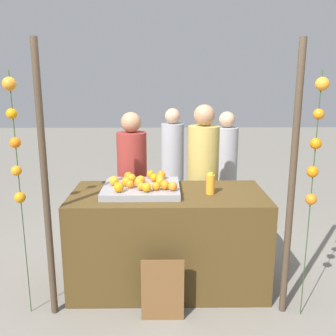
% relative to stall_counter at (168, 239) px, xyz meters
% --- Properties ---
extents(ground_plane, '(24.00, 24.00, 0.00)m').
position_rel_stall_counter_xyz_m(ground_plane, '(0.00, 0.00, -0.46)').
color(ground_plane, gray).
extents(stall_counter, '(1.80, 0.85, 0.92)m').
position_rel_stall_counter_xyz_m(stall_counter, '(0.00, 0.00, 0.00)').
color(stall_counter, '#4C3819').
rests_on(stall_counter, ground_plane).
extents(orange_tray, '(0.70, 0.63, 0.06)m').
position_rel_stall_counter_xyz_m(orange_tray, '(-0.25, 0.04, 0.49)').
color(orange_tray, gray).
rests_on(orange_tray, stall_counter).
extents(orange_0, '(0.08, 0.08, 0.08)m').
position_rel_stall_counter_xyz_m(orange_0, '(-0.06, 0.27, 0.56)').
color(orange_0, orange).
rests_on(orange_0, orange_tray).
extents(orange_1, '(0.07, 0.07, 0.07)m').
position_rel_stall_counter_xyz_m(orange_1, '(-0.35, -0.04, 0.56)').
color(orange_1, orange).
rests_on(orange_1, orange_tray).
extents(orange_2, '(0.08, 0.08, 0.08)m').
position_rel_stall_counter_xyz_m(orange_2, '(-0.14, 0.18, 0.56)').
color(orange_2, orange).
rests_on(orange_2, orange_tray).
extents(orange_3, '(0.09, 0.09, 0.09)m').
position_rel_stall_counter_xyz_m(orange_3, '(-0.44, -0.17, 0.57)').
color(orange_3, orange).
rests_on(orange_3, orange_tray).
extents(orange_4, '(0.08, 0.08, 0.08)m').
position_rel_stall_counter_xyz_m(orange_4, '(0.04, -0.13, 0.56)').
color(orange_4, orange).
rests_on(orange_4, orange_tray).
extents(orange_5, '(0.09, 0.09, 0.09)m').
position_rel_stall_counter_xyz_m(orange_5, '(-0.51, 0.04, 0.57)').
color(orange_5, orange).
rests_on(orange_5, orange_tray).
extents(orange_6, '(0.09, 0.09, 0.09)m').
position_rel_stall_counter_xyz_m(orange_6, '(-0.38, 0.02, 0.56)').
color(orange_6, orange).
rests_on(orange_6, orange_tray).
extents(orange_7, '(0.08, 0.08, 0.08)m').
position_rel_stall_counter_xyz_m(orange_7, '(-0.35, 0.14, 0.56)').
color(orange_7, orange).
rests_on(orange_7, orange_tray).
extents(orange_8, '(0.08, 0.08, 0.08)m').
position_rel_stall_counter_xyz_m(orange_8, '(-0.19, -0.17, 0.56)').
color(orange_8, orange).
rests_on(orange_8, orange_tray).
extents(orange_9, '(0.08, 0.08, 0.08)m').
position_rel_stall_counter_xyz_m(orange_9, '(-0.07, 0.04, 0.56)').
color(orange_9, orange).
rests_on(orange_9, orange_tray).
extents(orange_10, '(0.08, 0.08, 0.08)m').
position_rel_stall_counter_xyz_m(orange_10, '(-0.11, -0.12, 0.56)').
color(orange_10, orange).
rests_on(orange_10, orange_tray).
extents(orange_11, '(0.09, 0.09, 0.09)m').
position_rel_stall_counter_xyz_m(orange_11, '(-0.27, -0.01, 0.56)').
color(orange_11, orange).
rests_on(orange_11, orange_tray).
extents(orange_12, '(0.08, 0.08, 0.08)m').
position_rel_stall_counter_xyz_m(orange_12, '(-0.17, 0.30, 0.56)').
color(orange_12, orange).
rests_on(orange_12, orange_tray).
extents(orange_13, '(0.08, 0.08, 0.08)m').
position_rel_stall_counter_xyz_m(orange_13, '(-0.03, -0.10, 0.56)').
color(orange_13, orange).
rests_on(orange_13, orange_tray).
extents(orange_14, '(0.07, 0.07, 0.07)m').
position_rel_stall_counter_xyz_m(orange_14, '(-0.24, -0.12, 0.56)').
color(orange_14, orange).
rests_on(orange_14, orange_tray).
extents(orange_15, '(0.08, 0.08, 0.08)m').
position_rel_stall_counter_xyz_m(orange_15, '(-0.07, 0.16, 0.56)').
color(orange_15, orange).
rests_on(orange_15, orange_tray).
extents(orange_16, '(0.08, 0.08, 0.08)m').
position_rel_stall_counter_xyz_m(orange_16, '(-0.39, 0.24, 0.56)').
color(orange_16, orange).
rests_on(orange_16, orange_tray).
extents(orange_17, '(0.08, 0.08, 0.08)m').
position_rel_stall_counter_xyz_m(orange_17, '(-0.26, 0.08, 0.56)').
color(orange_17, orange).
rests_on(orange_17, orange_tray).
extents(juice_bottle, '(0.08, 0.08, 0.20)m').
position_rel_stall_counter_xyz_m(juice_bottle, '(0.38, -0.04, 0.55)').
color(juice_bottle, orange).
rests_on(juice_bottle, stall_counter).
extents(chalkboard_sign, '(0.35, 0.03, 0.55)m').
position_rel_stall_counter_xyz_m(chalkboard_sign, '(-0.05, -0.58, -0.20)').
color(chalkboard_sign, brown).
rests_on(chalkboard_sign, ground_plane).
extents(vendor_left, '(0.32, 0.32, 1.61)m').
position_rel_stall_counter_xyz_m(vendor_left, '(-0.39, 0.66, 0.29)').
color(vendor_left, maroon).
rests_on(vendor_left, ground_plane).
extents(vendor_right, '(0.34, 0.34, 1.68)m').
position_rel_stall_counter_xyz_m(vendor_right, '(0.39, 0.67, 0.32)').
color(vendor_right, tan).
rests_on(vendor_right, ground_plane).
extents(crowd_person_0, '(0.31, 0.31, 1.56)m').
position_rel_stall_counter_xyz_m(crowd_person_0, '(0.08, 1.80, 0.27)').
color(crowd_person_0, '#99999E').
rests_on(crowd_person_0, ground_plane).
extents(crowd_person_1, '(0.31, 0.31, 1.54)m').
position_rel_stall_counter_xyz_m(crowd_person_1, '(0.78, 1.52, 0.26)').
color(crowd_person_1, '#99999E').
rests_on(crowd_person_1, ground_plane).
extents(canopy_post_left, '(0.06, 0.06, 2.25)m').
position_rel_stall_counter_xyz_m(canopy_post_left, '(-0.98, -0.47, 0.66)').
color(canopy_post_left, '#473828').
rests_on(canopy_post_left, ground_plane).
extents(canopy_post_right, '(0.06, 0.06, 2.25)m').
position_rel_stall_counter_xyz_m(canopy_post_right, '(0.98, -0.47, 0.66)').
color(canopy_post_right, '#473828').
rests_on(canopy_post_right, ground_plane).
extents(garland_strand_left, '(0.10, 0.10, 2.01)m').
position_rel_stall_counter_xyz_m(garland_strand_left, '(-1.19, -0.46, 1.04)').
color(garland_strand_left, '#2D4C23').
rests_on(garland_strand_left, ground_plane).
extents(garland_strand_right, '(0.11, 0.10, 2.01)m').
position_rel_stall_counter_xyz_m(garland_strand_right, '(1.12, -0.53, 1.02)').
color(garland_strand_right, '#2D4C23').
rests_on(garland_strand_right, ground_plane).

